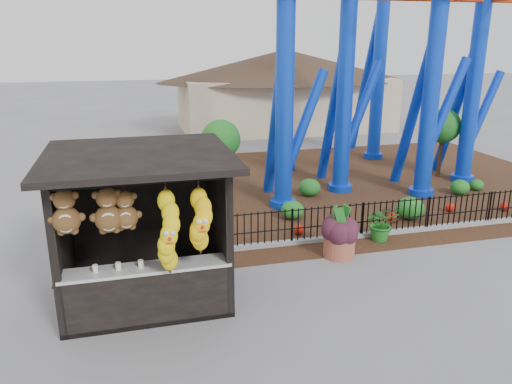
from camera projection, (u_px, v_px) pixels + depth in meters
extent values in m
plane|color=slate|center=(301.00, 305.00, 10.11)|extent=(120.00, 120.00, 0.00)
cube|color=#331E11|center=(331.00, 184.00, 18.47)|extent=(18.00, 12.00, 0.02)
cube|color=gray|center=(401.00, 231.00, 13.83)|extent=(18.00, 0.18, 0.12)
cube|color=black|center=(148.00, 293.00, 10.48)|extent=(3.20, 2.60, 0.10)
cube|color=black|center=(141.00, 209.00, 11.20)|extent=(3.20, 0.12, 3.00)
cube|color=black|center=(62.00, 236.00, 9.69)|extent=(0.12, 2.60, 3.00)
cube|color=black|center=(218.00, 222.00, 10.43)|extent=(0.12, 2.60, 3.00)
cube|color=black|center=(138.00, 156.00, 9.37)|extent=(3.50, 3.40, 0.12)
cube|color=black|center=(55.00, 262.00, 8.55)|extent=(0.14, 0.14, 3.00)
cube|color=black|center=(230.00, 245.00, 9.29)|extent=(0.14, 0.14, 3.00)
cube|color=black|center=(149.00, 296.00, 9.36)|extent=(3.00, 0.50, 1.10)
cube|color=#BABABF|center=(147.00, 268.00, 9.20)|extent=(3.10, 0.55, 0.06)
cylinder|color=black|center=(141.00, 184.00, 8.32)|extent=(2.90, 0.04, 0.04)
cylinder|color=#0C39CC|center=(285.00, 97.00, 14.99)|extent=(0.56, 0.56, 7.00)
cylinder|color=#0C39CC|center=(283.00, 203.00, 15.98)|extent=(0.84, 0.84, 0.24)
cylinder|color=#0C39CC|center=(345.00, 86.00, 16.66)|extent=(0.56, 0.56, 7.30)
cylinder|color=#0C39CC|center=(340.00, 187.00, 17.70)|extent=(0.84, 0.84, 0.24)
cylinder|color=#0C39CC|center=(432.00, 85.00, 16.12)|extent=(0.56, 0.56, 7.50)
cylinder|color=#0C39CC|center=(421.00, 192.00, 17.19)|extent=(0.84, 0.84, 0.24)
cylinder|color=#0C39CC|center=(473.00, 93.00, 17.96)|extent=(0.56, 0.56, 6.60)
cylinder|color=#0C39CC|center=(462.00, 178.00, 18.90)|extent=(0.84, 0.84, 0.24)
cylinder|color=#0C39CC|center=(287.00, 50.00, 19.15)|extent=(0.56, 0.56, 9.50)
cylinder|color=#0C39CC|center=(285.00, 167.00, 20.51)|extent=(0.84, 0.84, 0.24)
cylinder|color=#0C39CC|center=(381.00, 37.00, 21.01)|extent=(0.56, 0.56, 10.50)
cylinder|color=#0C39CC|center=(373.00, 156.00, 22.51)|extent=(0.84, 0.84, 0.24)
cylinder|color=#0C39CC|center=(276.00, 121.00, 16.08)|extent=(0.36, 2.21, 5.85)
cylinder|color=#0C39CC|center=(302.00, 129.00, 15.74)|extent=(1.62, 0.32, 3.73)
cylinder|color=#0C39CC|center=(333.00, 110.00, 17.76)|extent=(0.36, 2.29, 6.10)
cylinder|color=#0C39CC|center=(358.00, 117.00, 17.42)|extent=(1.67, 0.32, 3.88)
cylinder|color=#0C39CC|center=(414.00, 110.00, 17.23)|extent=(0.36, 2.34, 6.26)
cylinder|color=#0C39CC|center=(442.00, 117.00, 16.90)|extent=(1.71, 0.32, 3.99)
cylinder|color=#0C39CC|center=(455.00, 112.00, 19.04)|extent=(0.36, 2.10, 5.53)
cylinder|color=#0C39CC|center=(480.00, 118.00, 18.70)|extent=(1.54, 0.32, 3.52)
cylinder|color=#9A5138|center=(339.00, 245.00, 12.30)|extent=(0.86, 0.86, 0.59)
ellipsoid|color=#361521|center=(340.00, 222.00, 12.12)|extent=(0.70, 0.70, 0.64)
imported|color=#225A1A|center=(382.00, 223.00, 13.24)|extent=(1.00, 0.91, 0.96)
ellipsoid|color=#1C5F1C|center=(292.00, 210.00, 14.85)|extent=(0.68, 0.68, 0.54)
ellipsoid|color=#1C5F1C|center=(410.00, 208.00, 14.82)|extent=(0.83, 0.83, 0.66)
ellipsoid|color=#1C5F1C|center=(460.00, 187.00, 17.19)|extent=(0.64, 0.64, 0.51)
ellipsoid|color=#1C5F1C|center=(310.00, 187.00, 17.03)|extent=(0.74, 0.74, 0.59)
ellipsoid|color=#1C5F1C|center=(477.00, 185.00, 17.67)|extent=(0.49, 0.49, 0.39)
sphere|color=red|center=(299.00, 230.00, 13.69)|extent=(0.28, 0.28, 0.28)
sphere|color=red|center=(393.00, 218.00, 14.60)|extent=(0.28, 0.28, 0.28)
sphere|color=red|center=(450.00, 207.00, 15.50)|extent=(0.28, 0.28, 0.28)
sphere|color=red|center=(505.00, 207.00, 15.56)|extent=(0.28, 0.28, 0.28)
cube|color=#BFAD8C|center=(285.00, 103.00, 29.61)|extent=(12.00, 6.00, 3.00)
cone|color=#332319|center=(285.00, 62.00, 28.90)|extent=(15.00, 15.00, 1.80)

